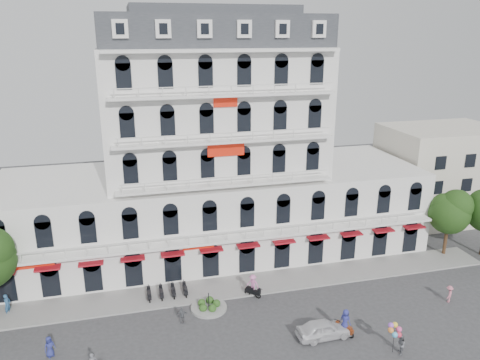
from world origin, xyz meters
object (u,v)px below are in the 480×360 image
Objects in this scene: parked_car at (324,329)px; rider_east at (345,322)px; balloon_vendor at (398,339)px; rider_center at (253,285)px.

rider_east reaches higher than parked_car.
rider_east is at bearing 133.11° from balloon_vendor.
balloon_vendor reaches higher than rider_center.
rider_center is (-5.63, 7.32, 0.02)m from rider_east.
rider_center is at bearing 3.99° from rider_east.
balloon_vendor is (8.49, -10.38, 0.06)m from rider_center.
parked_car is 1.89× the size of rider_east.
rider_east is 0.96× the size of balloon_vendor.
rider_east is at bearing -97.11° from parked_car.
rider_east is 1.03× the size of rider_center.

